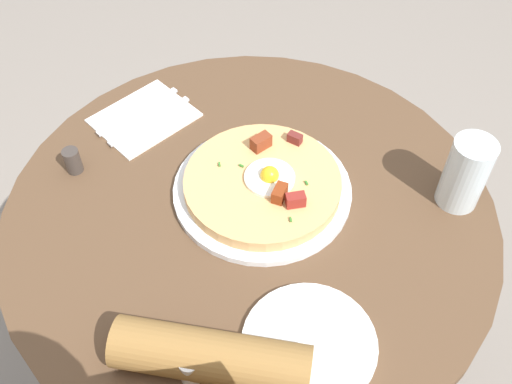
# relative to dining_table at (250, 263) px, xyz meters

# --- Properties ---
(ground_plane) EXTENTS (6.00, 6.00, 0.00)m
(ground_plane) POSITION_rel_dining_table_xyz_m (0.00, 0.00, -0.54)
(ground_plane) COLOR gray
(dining_table) EXTENTS (0.81, 0.81, 0.70)m
(dining_table) POSITION_rel_dining_table_xyz_m (0.00, 0.00, 0.00)
(dining_table) COLOR brown
(dining_table) RESTS_ON ground_plane
(pizza_plate) EXTENTS (0.30, 0.30, 0.01)m
(pizza_plate) POSITION_rel_dining_table_xyz_m (0.03, 0.03, 0.17)
(pizza_plate) COLOR white
(pizza_plate) RESTS_ON dining_table
(breakfast_pizza) EXTENTS (0.26, 0.26, 0.05)m
(breakfast_pizza) POSITION_rel_dining_table_xyz_m (0.03, 0.03, 0.19)
(breakfast_pizza) COLOR tan
(breakfast_pizza) RESTS_ON pizza_plate
(bread_plate) EXTENTS (0.19, 0.19, 0.01)m
(bread_plate) POSITION_rel_dining_table_xyz_m (0.03, -0.25, 0.17)
(bread_plate) COLOR white
(bread_plate) RESTS_ON dining_table
(napkin) EXTENTS (0.22, 0.21, 0.00)m
(napkin) POSITION_rel_dining_table_xyz_m (-0.15, 0.25, 0.17)
(napkin) COLOR white
(napkin) RESTS_ON dining_table
(fork) EXTENTS (0.16, 0.10, 0.00)m
(fork) POSITION_rel_dining_table_xyz_m (-0.14, 0.24, 0.17)
(fork) COLOR silver
(fork) RESTS_ON napkin
(knife) EXTENTS (0.16, 0.10, 0.00)m
(knife) POSITION_rel_dining_table_xyz_m (-0.15, 0.27, 0.17)
(knife) COLOR silver
(knife) RESTS_ON napkin
(water_glass) EXTENTS (0.07, 0.07, 0.13)m
(water_glass) POSITION_rel_dining_table_xyz_m (0.34, -0.06, 0.23)
(water_glass) COLOR silver
(water_glass) RESTS_ON dining_table
(salt_shaker) EXTENTS (0.03, 0.03, 0.05)m
(salt_shaker) POSITION_rel_dining_table_xyz_m (-0.14, -0.26, 0.19)
(salt_shaker) COLOR white
(salt_shaker) RESTS_ON dining_table
(pepper_shaker) EXTENTS (0.03, 0.03, 0.05)m
(pepper_shaker) POSITION_rel_dining_table_xyz_m (-0.27, 0.15, 0.19)
(pepper_shaker) COLOR #3F3833
(pepper_shaker) RESTS_ON dining_table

